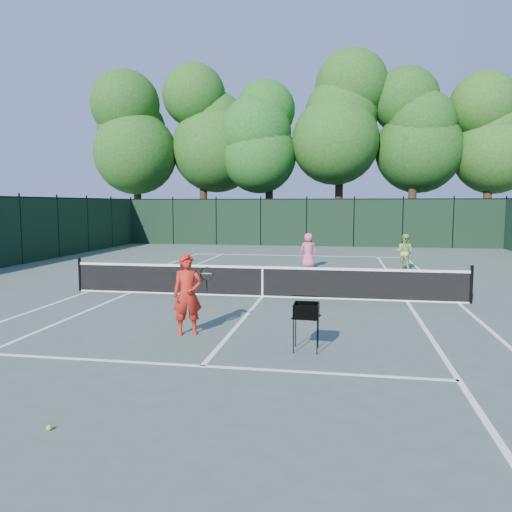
% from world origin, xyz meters
% --- Properties ---
extents(ground, '(90.00, 90.00, 0.00)m').
position_xyz_m(ground, '(0.00, 0.00, 0.00)').
color(ground, '#45544A').
rests_on(ground, ground).
extents(sideline_doubles_left, '(0.10, 23.77, 0.01)m').
position_xyz_m(sideline_doubles_left, '(-5.49, 0.00, 0.00)').
color(sideline_doubles_left, white).
rests_on(sideline_doubles_left, ground).
extents(sideline_doubles_right, '(0.10, 23.77, 0.01)m').
position_xyz_m(sideline_doubles_right, '(5.49, 0.00, 0.00)').
color(sideline_doubles_right, white).
rests_on(sideline_doubles_right, ground).
extents(sideline_singles_left, '(0.10, 23.77, 0.01)m').
position_xyz_m(sideline_singles_left, '(-4.12, 0.00, 0.00)').
color(sideline_singles_left, white).
rests_on(sideline_singles_left, ground).
extents(sideline_singles_right, '(0.10, 23.77, 0.01)m').
position_xyz_m(sideline_singles_right, '(4.12, 0.00, 0.00)').
color(sideline_singles_right, white).
rests_on(sideline_singles_right, ground).
extents(baseline_far, '(10.97, 0.10, 0.01)m').
position_xyz_m(baseline_far, '(0.00, 11.88, 0.00)').
color(baseline_far, white).
rests_on(baseline_far, ground).
extents(service_line_near, '(8.23, 0.10, 0.01)m').
position_xyz_m(service_line_near, '(0.00, -6.40, 0.00)').
color(service_line_near, white).
rests_on(service_line_near, ground).
extents(service_line_far, '(8.23, 0.10, 0.01)m').
position_xyz_m(service_line_far, '(0.00, 6.40, 0.00)').
color(service_line_far, white).
rests_on(service_line_far, ground).
extents(center_service_line, '(0.10, 12.80, 0.01)m').
position_xyz_m(center_service_line, '(0.00, 0.00, 0.00)').
color(center_service_line, white).
rests_on(center_service_line, ground).
extents(tennis_net, '(11.69, 0.09, 1.06)m').
position_xyz_m(tennis_net, '(0.00, 0.00, 0.48)').
color(tennis_net, black).
rests_on(tennis_net, ground).
extents(fence_far, '(24.00, 0.05, 3.00)m').
position_xyz_m(fence_far, '(0.00, 18.00, 1.50)').
color(fence_far, black).
rests_on(fence_far, ground).
extents(tree_0, '(6.40, 6.40, 13.14)m').
position_xyz_m(tree_0, '(-13.00, 21.50, 8.16)').
color(tree_0, black).
rests_on(tree_0, ground).
extents(tree_1, '(6.80, 6.80, 13.98)m').
position_xyz_m(tree_1, '(-8.00, 22.00, 8.69)').
color(tree_1, black).
rests_on(tree_1, ground).
extents(tree_2, '(6.00, 6.00, 12.40)m').
position_xyz_m(tree_2, '(-3.00, 21.80, 7.73)').
color(tree_2, black).
rests_on(tree_2, ground).
extents(tree_3, '(7.00, 7.00, 14.45)m').
position_xyz_m(tree_3, '(2.00, 22.30, 9.01)').
color(tree_3, black).
rests_on(tree_3, ground).
extents(tree_4, '(6.20, 6.20, 12.97)m').
position_xyz_m(tree_4, '(7.00, 21.60, 8.14)').
color(tree_4, black).
rests_on(tree_4, ground).
extents(tree_5, '(5.80, 5.80, 12.23)m').
position_xyz_m(tree_5, '(12.00, 22.10, 7.71)').
color(tree_5, black).
rests_on(tree_5, ground).
extents(coach, '(0.79, 0.86, 1.69)m').
position_xyz_m(coach, '(-0.87, -4.44, 0.85)').
color(coach, red).
rests_on(coach, ground).
extents(player_pink, '(0.79, 0.58, 1.49)m').
position_xyz_m(player_pink, '(0.87, 6.98, 0.75)').
color(player_pink, '#E75186').
rests_on(player_pink, ground).
extents(player_green, '(0.91, 0.85, 1.50)m').
position_xyz_m(player_green, '(4.83, 6.84, 0.75)').
color(player_green, '#99BB5D').
rests_on(player_green, ground).
extents(ball_hopper, '(0.53, 0.53, 0.90)m').
position_xyz_m(ball_hopper, '(1.66, -5.20, 0.75)').
color(ball_hopper, black).
rests_on(ball_hopper, ground).
extents(loose_ball_near_cart, '(0.07, 0.07, 0.07)m').
position_xyz_m(loose_ball_near_cart, '(-1.17, -9.04, 0.03)').
color(loose_ball_near_cart, '#CAD12A').
rests_on(loose_ball_near_cart, ground).
extents(loose_ball_midcourt, '(0.07, 0.07, 0.07)m').
position_xyz_m(loose_ball_midcourt, '(-1.66, -1.17, 0.03)').
color(loose_ball_midcourt, '#C7E82F').
rests_on(loose_ball_midcourt, ground).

